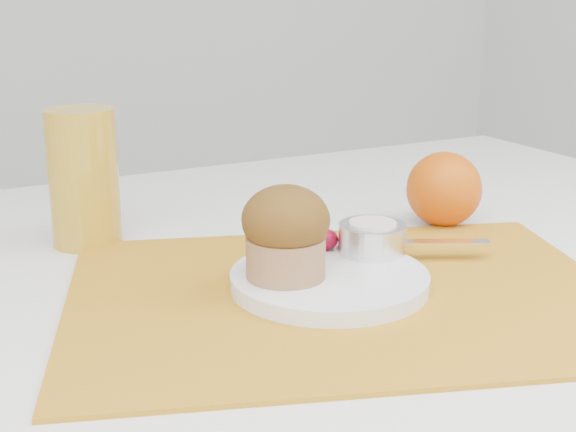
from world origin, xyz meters
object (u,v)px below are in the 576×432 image
plate (329,280)px  muffin (286,232)px  juice_glass (84,178)px  orange (444,189)px

plate → muffin: (-0.04, 0.01, 0.05)m
juice_glass → plate: bearing=-56.4°
orange → plate: bearing=-152.1°
plate → juice_glass: bearing=123.6°
plate → muffin: 0.06m
plate → orange: size_ratio=2.10×
plate → muffin: muffin is taller
muffin → juice_glass: bearing=117.4°
orange → juice_glass: juice_glass is taller
orange → muffin: 0.28m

